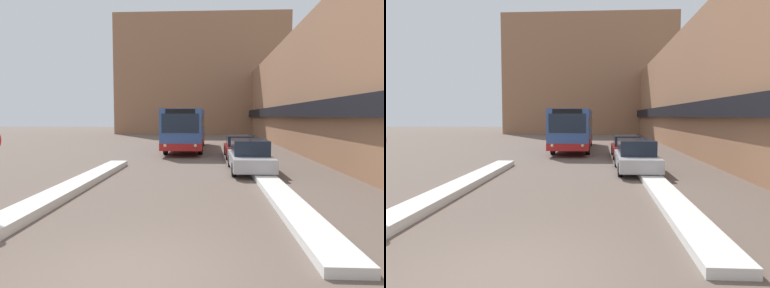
{
  "view_description": "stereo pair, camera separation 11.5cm",
  "coord_description": "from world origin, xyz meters",
  "views": [
    {
      "loc": [
        1.29,
        -5.3,
        2.65
      ],
      "look_at": [
        0.58,
        8.42,
        1.53
      ],
      "focal_mm": 32.0,
      "sensor_mm": 36.0,
      "label": 1
    },
    {
      "loc": [
        1.4,
        -5.3,
        2.65
      ],
      "look_at": [
        0.58,
        8.42,
        1.53
      ],
      "focal_mm": 32.0,
      "sensor_mm": 36.0,
      "label": 2
    }
  ],
  "objects": [
    {
      "name": "building_backdrop_far",
      "position": [
        0.0,
        49.25,
        8.91
      ],
      "size": [
        26.0,
        8.0,
        17.82
      ],
      "color": "#996B4C",
      "rests_on": "ground_plane"
    },
    {
      "name": "snow_bank_left",
      "position": [
        -3.6,
        4.96,
        0.13
      ],
      "size": [
        0.9,
        15.77,
        0.26
      ],
      "color": "silver",
      "rests_on": "ground_plane"
    },
    {
      "name": "ground_plane",
      "position": [
        0.0,
        0.0,
        0.0
      ],
      "size": [
        160.0,
        160.0,
        0.0
      ],
      "primitive_type": "plane",
      "color": "#66564C"
    },
    {
      "name": "parked_car_middle",
      "position": [
        3.2,
        16.89,
        0.71
      ],
      "size": [
        1.84,
        4.44,
        1.41
      ],
      "color": "maroon",
      "rests_on": "ground_plane"
    },
    {
      "name": "building_row_right",
      "position": [
        9.97,
        24.0,
        4.56
      ],
      "size": [
        5.5,
        60.0,
        9.14
      ],
      "color": "#996B4C",
      "rests_on": "ground_plane"
    },
    {
      "name": "parked_car_front",
      "position": [
        3.2,
        11.14,
        0.76
      ],
      "size": [
        1.88,
        4.74,
        1.53
      ],
      "color": "#B7B7BC",
      "rests_on": "ground_plane"
    },
    {
      "name": "snow_bank_right",
      "position": [
        3.6,
        5.32,
        0.1
      ],
      "size": [
        0.9,
        10.32,
        0.21
      ],
      "color": "silver",
      "rests_on": "ground_plane"
    },
    {
      "name": "city_bus",
      "position": [
        -0.55,
        21.9,
        1.72
      ],
      "size": [
        2.71,
        11.98,
        3.15
      ],
      "color": "#335193",
      "rests_on": "ground_plane"
    }
  ]
}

